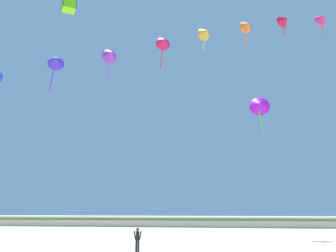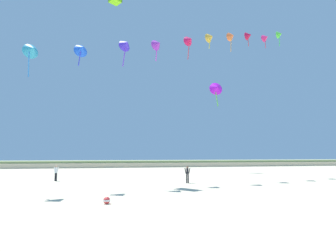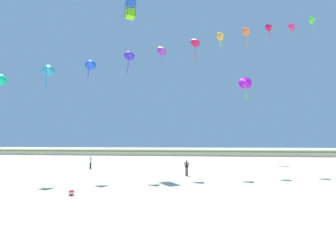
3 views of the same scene
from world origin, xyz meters
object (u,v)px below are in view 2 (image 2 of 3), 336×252
large_kite_low_lead (216,88)px  beach_ball (107,200)px  person_mid_center (187,173)px  person_near_left (56,172)px

large_kite_low_lead → beach_ball: large_kite_low_lead is taller
person_mid_center → beach_ball: (-6.96, -9.00, -0.72)m
large_kite_low_lead → person_mid_center: bearing=-121.3°
person_mid_center → large_kite_low_lead: size_ratio=0.37×
person_near_left → beach_ball: 14.55m
person_near_left → person_mid_center: person_mid_center is taller
person_near_left → person_mid_center: 13.05m
person_mid_center → large_kite_low_lead: (9.29, 15.27, 12.39)m
person_near_left → large_kite_low_lead: bearing=26.5°
person_mid_center → large_kite_low_lead: large_kite_low_lead is taller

